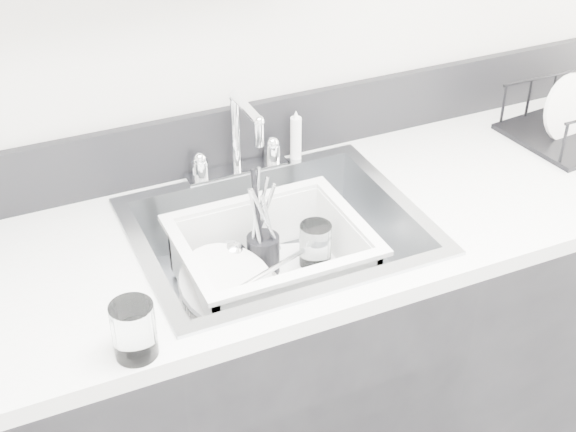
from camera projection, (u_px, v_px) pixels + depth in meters
name	position (u px, v px, depth m)	size (l,w,h in m)	color
counter_run	(280.00, 375.00, 2.05)	(3.20, 0.62, 0.92)	black
backsplash	(230.00, 137.00, 1.97)	(3.20, 0.02, 0.16)	black
sink	(279.00, 259.00, 1.84)	(0.64, 0.52, 0.20)	silver
faucet	(238.00, 154.00, 1.94)	(0.26, 0.18, 0.23)	silver
side_sprayer	(296.00, 136.00, 2.00)	(0.03, 0.03, 0.14)	white
wash_tub	(272.00, 262.00, 1.83)	(0.42, 0.34, 0.16)	white
plate_stack	(231.00, 293.00, 1.79)	(0.27, 0.26, 0.10)	white
utensil_cup	(263.00, 251.00, 1.88)	(0.08, 0.08, 0.26)	black
ladle	(257.00, 272.00, 1.84)	(0.28, 0.10, 0.08)	silver
tumbler_in_tub	(315.00, 245.00, 1.90)	(0.08, 0.08, 0.11)	white
tumbler_counter	(134.00, 330.00, 1.42)	(0.08, 0.08, 0.11)	white
bowl_small	(333.00, 288.00, 1.83)	(0.11, 0.11, 0.03)	white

